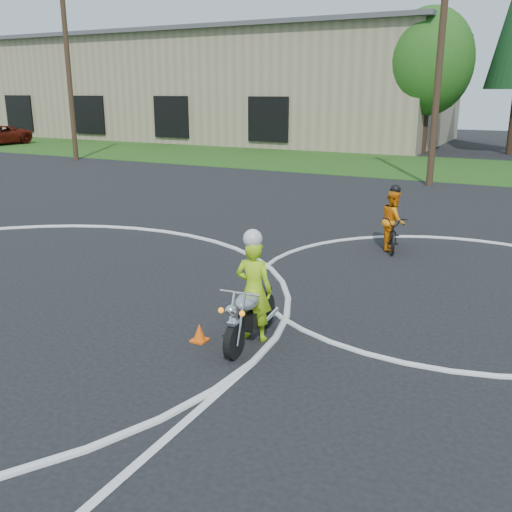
% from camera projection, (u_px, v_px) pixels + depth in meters
% --- Properties ---
extents(grass_strip, '(120.00, 10.00, 0.02)m').
position_uv_depth(grass_strip, '(358.00, 163.00, 31.47)').
color(grass_strip, '#1E4714').
rests_on(grass_strip, ground).
extents(course_markings, '(19.05, 19.05, 0.12)m').
position_uv_depth(course_markings, '(112.00, 294.00, 11.20)').
color(course_markings, silver).
rests_on(course_markings, ground).
extents(primary_motorcycle, '(0.65, 1.87, 0.98)m').
position_uv_depth(primary_motorcycle, '(250.00, 314.00, 8.95)').
color(primary_motorcycle, black).
rests_on(primary_motorcycle, ground).
extents(rider_primary_grp, '(0.64, 0.45, 1.82)m').
position_uv_depth(rider_primary_grp, '(254.00, 287.00, 8.95)').
color(rider_primary_grp, '#A0D616').
rests_on(rider_primary_grp, ground).
extents(rider_second_grp, '(1.09, 1.82, 1.65)m').
position_uv_depth(rider_second_grp, '(393.00, 227.00, 14.23)').
color(rider_second_grp, black).
rests_on(rider_second_grp, ground).
extents(traffic_cones, '(20.88, 10.98, 0.30)m').
position_uv_depth(traffic_cones, '(143.00, 329.00, 9.22)').
color(traffic_cones, '#FF5A0D').
rests_on(traffic_cones, ground).
extents(warehouse, '(41.00, 17.00, 8.30)m').
position_uv_depth(warehouse, '(206.00, 87.00, 49.35)').
color(warehouse, tan).
rests_on(warehouse, ground).
extents(utility_poles, '(41.60, 1.12, 10.00)m').
position_uv_depth(utility_poles, '(440.00, 56.00, 22.70)').
color(utility_poles, '#473321').
rests_on(utility_poles, ground).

